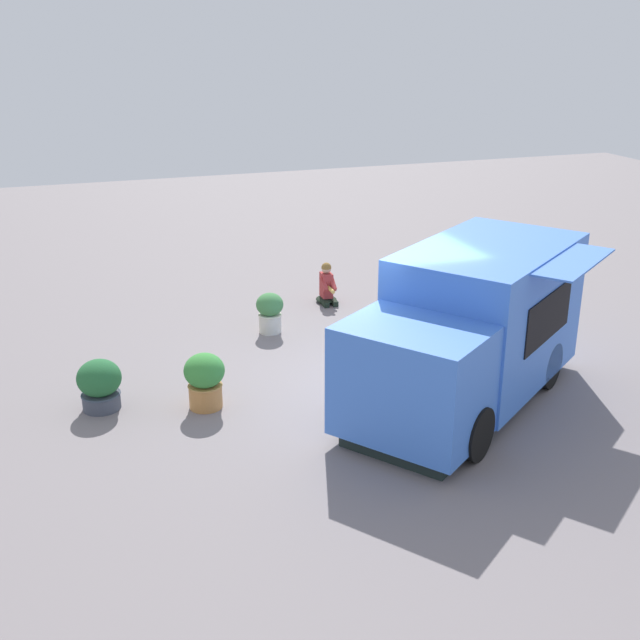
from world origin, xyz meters
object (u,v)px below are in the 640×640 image
at_px(planter_flowering_near, 270,311).
at_px(planter_flowering_far, 205,379).
at_px(food_truck, 470,332).
at_px(person_customer, 327,287).
at_px(planter_flowering_side, 100,384).

height_order(planter_flowering_near, planter_flowering_far, planter_flowering_far).
bearing_deg(planter_flowering_near, food_truck, 119.71).
relative_size(food_truck, person_customer, 5.71).
relative_size(food_truck, planter_flowering_near, 6.36).
bearing_deg(planter_flowering_near, planter_flowering_far, 56.87).
distance_m(planter_flowering_far, planter_flowering_side, 1.62).
height_order(person_customer, planter_flowering_side, person_customer).
bearing_deg(food_truck, planter_flowering_far, -14.74).
distance_m(planter_flowering_near, planter_flowering_side, 4.06).
bearing_deg(planter_flowering_far, food_truck, 165.26).
bearing_deg(planter_flowering_side, person_customer, -144.21).
distance_m(person_customer, planter_flowering_far, 5.30).
relative_size(planter_flowering_near, planter_flowering_side, 0.98).
distance_m(food_truck, planter_flowering_side, 5.78).
xyz_separation_m(person_customer, planter_flowering_near, (1.61, 1.29, 0.09)).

